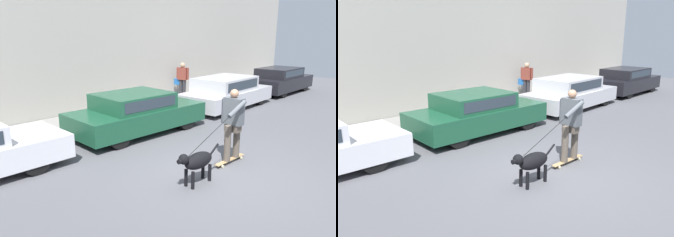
% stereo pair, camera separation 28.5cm
% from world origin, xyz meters
% --- Properties ---
extents(ground_plane, '(36.00, 36.00, 0.00)m').
position_xyz_m(ground_plane, '(0.00, 0.00, 0.00)').
color(ground_plane, '#545459').
extents(back_wall, '(32.00, 0.30, 5.16)m').
position_xyz_m(back_wall, '(0.00, 6.76, 2.58)').
color(back_wall, '#ADA89E').
rests_on(back_wall, ground_plane).
extents(sidewalk_curb, '(30.00, 2.14, 0.12)m').
position_xyz_m(sidewalk_curb, '(0.00, 5.52, 0.06)').
color(sidewalk_curb, gray).
rests_on(sidewalk_curb, ground_plane).
extents(parked_car_1, '(4.19, 1.98, 1.22)m').
position_xyz_m(parked_car_1, '(0.70, 3.47, 0.61)').
color(parked_car_1, black).
rests_on(parked_car_1, ground_plane).
extents(parked_car_2, '(4.46, 1.97, 1.25)m').
position_xyz_m(parked_car_2, '(5.46, 3.46, 0.62)').
color(parked_car_2, black).
rests_on(parked_car_2, ground_plane).
extents(parked_car_3, '(4.08, 1.75, 1.26)m').
position_xyz_m(parked_car_3, '(10.27, 3.46, 0.63)').
color(parked_car_3, black).
rests_on(parked_car_3, ground_plane).
extents(dog, '(1.21, 0.34, 0.73)m').
position_xyz_m(dog, '(-0.81, -0.04, 0.48)').
color(dog, black).
rests_on(dog, ground_plane).
extents(skateboarder, '(2.31, 0.64, 1.72)m').
position_xyz_m(skateboarder, '(0.62, 0.09, 0.97)').
color(skateboarder, beige).
rests_on(skateboarder, ground_plane).
extents(pedestrian_with_bag, '(0.31, 0.73, 1.53)m').
position_xyz_m(pedestrian_with_bag, '(5.74, 6.05, 0.95)').
color(pedestrian_with_bag, '#28282D').
rests_on(pedestrian_with_bag, sidewalk_curb).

